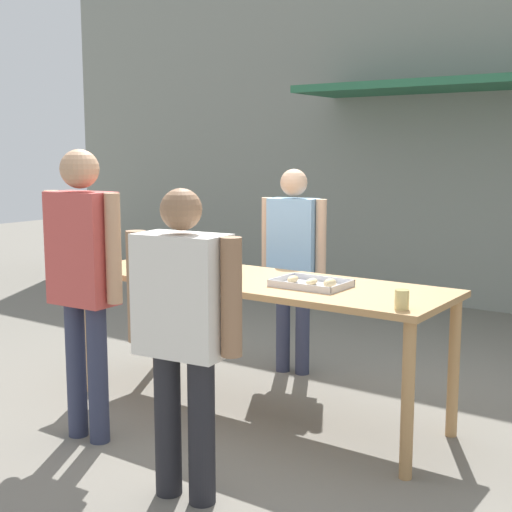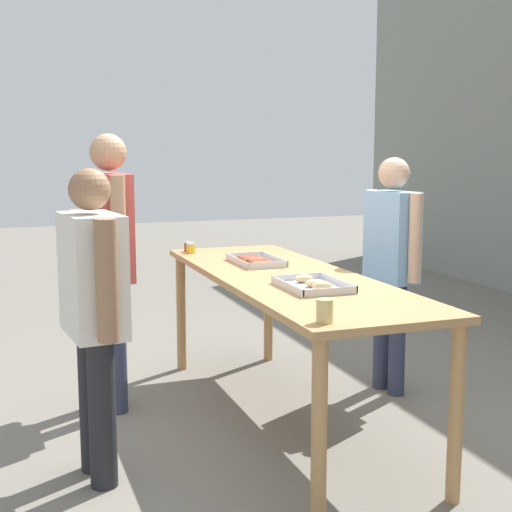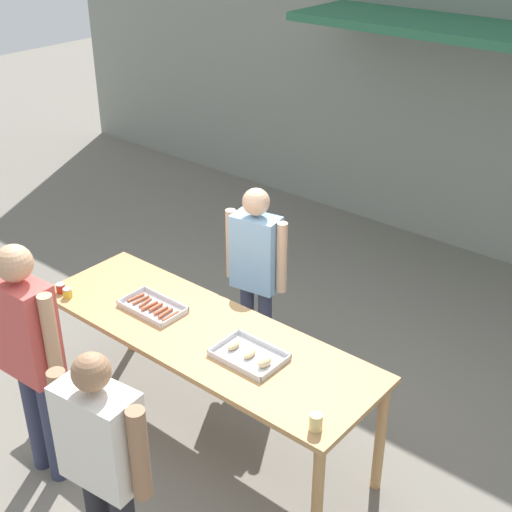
{
  "view_description": "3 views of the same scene",
  "coord_description": "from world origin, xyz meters",
  "px_view_note": "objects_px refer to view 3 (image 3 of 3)",
  "views": [
    {
      "loc": [
        2.63,
        -3.77,
        1.75
      ],
      "look_at": [
        0.0,
        0.0,
        1.06
      ],
      "focal_mm": 50.0,
      "sensor_mm": 36.0,
      "label": 1
    },
    {
      "loc": [
        3.89,
        -1.61,
        1.66
      ],
      "look_at": [
        -0.46,
        -0.03,
        0.96
      ],
      "focal_mm": 50.0,
      "sensor_mm": 36.0,
      "label": 2
    },
    {
      "loc": [
        2.84,
        -2.85,
        3.66
      ],
      "look_at": [
        -0.25,
        0.87,
        1.04
      ],
      "focal_mm": 50.0,
      "sensor_mm": 36.0,
      "label": 3
    }
  ],
  "objects_px": {
    "condiment_jar_ketchup": "(67,293)",
    "person_server_behind_table": "(256,265)",
    "food_tray_sausages": "(153,308)",
    "person_customer_holding_hotdog": "(29,345)",
    "person_customer_with_cup": "(102,454)",
    "food_tray_buns": "(250,356)",
    "condiment_jar_mustard": "(61,288)",
    "beer_cup": "(316,422)"
  },
  "relations": [
    {
      "from": "food_tray_buns",
      "to": "condiment_jar_ketchup",
      "type": "height_order",
      "value": "condiment_jar_ketchup"
    },
    {
      "from": "person_customer_with_cup",
      "to": "food_tray_buns",
      "type": "bearing_deg",
      "value": -98.83
    },
    {
      "from": "person_server_behind_table",
      "to": "person_customer_with_cup",
      "type": "bearing_deg",
      "value": -81.85
    },
    {
      "from": "food_tray_sausages",
      "to": "food_tray_buns",
      "type": "xyz_separation_m",
      "value": [
        0.9,
        -0.0,
        0.0
      ]
    },
    {
      "from": "condiment_jar_mustard",
      "to": "condiment_jar_ketchup",
      "type": "relative_size",
      "value": 1.0
    },
    {
      "from": "condiment_jar_mustard",
      "to": "condiment_jar_ketchup",
      "type": "height_order",
      "value": "same"
    },
    {
      "from": "beer_cup",
      "to": "person_customer_holding_hotdog",
      "type": "xyz_separation_m",
      "value": [
        -1.73,
        -0.66,
        0.09
      ]
    },
    {
      "from": "food_tray_buns",
      "to": "condiment_jar_ketchup",
      "type": "bearing_deg",
      "value": -169.29
    },
    {
      "from": "person_server_behind_table",
      "to": "person_customer_holding_hotdog",
      "type": "xyz_separation_m",
      "value": [
        -0.33,
        -1.82,
        0.09
      ]
    },
    {
      "from": "condiment_jar_ketchup",
      "to": "beer_cup",
      "type": "xyz_separation_m",
      "value": [
        2.21,
        0.01,
        0.02
      ]
    },
    {
      "from": "condiment_jar_ketchup",
      "to": "person_customer_holding_hotdog",
      "type": "relative_size",
      "value": 0.04
    },
    {
      "from": "condiment_jar_mustard",
      "to": "person_server_behind_table",
      "type": "height_order",
      "value": "person_server_behind_table"
    },
    {
      "from": "person_server_behind_table",
      "to": "food_tray_sausages",
      "type": "bearing_deg",
      "value": -112.31
    },
    {
      "from": "condiment_jar_mustard",
      "to": "person_customer_with_cup",
      "type": "distance_m",
      "value": 1.79
    },
    {
      "from": "person_customer_holding_hotdog",
      "to": "person_customer_with_cup",
      "type": "xyz_separation_m",
      "value": [
        0.97,
        -0.24,
        -0.13
      ]
    },
    {
      "from": "condiment_jar_mustard",
      "to": "beer_cup",
      "type": "xyz_separation_m",
      "value": [
        2.31,
        0.0,
        0.02
      ]
    },
    {
      "from": "person_server_behind_table",
      "to": "condiment_jar_ketchup",
      "type": "bearing_deg",
      "value": -133.8
    },
    {
      "from": "beer_cup",
      "to": "person_customer_holding_hotdog",
      "type": "relative_size",
      "value": 0.06
    },
    {
      "from": "food_tray_sausages",
      "to": "condiment_jar_ketchup",
      "type": "bearing_deg",
      "value": -154.76
    },
    {
      "from": "food_tray_sausages",
      "to": "person_customer_holding_hotdog",
      "type": "relative_size",
      "value": 0.26
    },
    {
      "from": "condiment_jar_ketchup",
      "to": "person_customer_holding_hotdog",
      "type": "distance_m",
      "value": 0.81
    },
    {
      "from": "food_tray_sausages",
      "to": "condiment_jar_mustard",
      "type": "relative_size",
      "value": 6.49
    },
    {
      "from": "food_tray_sausages",
      "to": "person_customer_with_cup",
      "type": "xyz_separation_m",
      "value": [
        0.85,
        -1.16,
        -0.0
      ]
    },
    {
      "from": "person_customer_holding_hotdog",
      "to": "person_customer_with_cup",
      "type": "bearing_deg",
      "value": 163.6
    },
    {
      "from": "food_tray_sausages",
      "to": "food_tray_buns",
      "type": "height_order",
      "value": "food_tray_buns"
    },
    {
      "from": "person_customer_holding_hotdog",
      "to": "person_customer_with_cup",
      "type": "distance_m",
      "value": 1.01
    },
    {
      "from": "condiment_jar_mustard",
      "to": "person_customer_with_cup",
      "type": "relative_size",
      "value": 0.05
    },
    {
      "from": "beer_cup",
      "to": "person_customer_holding_hotdog",
      "type": "height_order",
      "value": "person_customer_holding_hotdog"
    },
    {
      "from": "person_customer_with_cup",
      "to": "food_tray_sausages",
      "type": "bearing_deg",
      "value": -60.22
    },
    {
      "from": "condiment_jar_ketchup",
      "to": "person_server_behind_table",
      "type": "relative_size",
      "value": 0.04
    },
    {
      "from": "condiment_jar_ketchup",
      "to": "food_tray_buns",
      "type": "bearing_deg",
      "value": 10.71
    },
    {
      "from": "condiment_jar_ketchup",
      "to": "beer_cup",
      "type": "height_order",
      "value": "beer_cup"
    },
    {
      "from": "food_tray_buns",
      "to": "person_customer_with_cup",
      "type": "distance_m",
      "value": 1.16
    },
    {
      "from": "condiment_jar_ketchup",
      "to": "person_server_behind_table",
      "type": "xyz_separation_m",
      "value": [
        0.81,
        1.18,
        0.02
      ]
    },
    {
      "from": "condiment_jar_ketchup",
      "to": "person_server_behind_table",
      "type": "distance_m",
      "value": 1.43
    },
    {
      "from": "beer_cup",
      "to": "person_server_behind_table",
      "type": "relative_size",
      "value": 0.07
    },
    {
      "from": "food_tray_buns",
      "to": "condiment_jar_ketchup",
      "type": "xyz_separation_m",
      "value": [
        -1.5,
        -0.28,
        0.02
      ]
    },
    {
      "from": "food_tray_sausages",
      "to": "condiment_jar_ketchup",
      "type": "xyz_separation_m",
      "value": [
        -0.6,
        -0.28,
        0.02
      ]
    },
    {
      "from": "condiment_jar_ketchup",
      "to": "person_customer_with_cup",
      "type": "bearing_deg",
      "value": -31.1
    },
    {
      "from": "condiment_jar_ketchup",
      "to": "person_customer_holding_hotdog",
      "type": "xyz_separation_m",
      "value": [
        0.48,
        -0.64,
        0.11
      ]
    },
    {
      "from": "food_tray_sausages",
      "to": "condiment_jar_ketchup",
      "type": "relative_size",
      "value": 6.49
    },
    {
      "from": "condiment_jar_mustard",
      "to": "beer_cup",
      "type": "bearing_deg",
      "value": 0.12
    }
  ]
}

